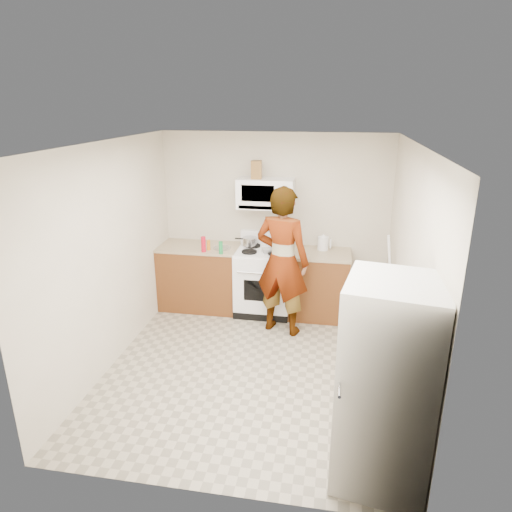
% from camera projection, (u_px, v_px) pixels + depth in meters
% --- Properties ---
extents(floor, '(3.60, 3.60, 0.00)m').
position_uv_depth(floor, '(252.00, 367.00, 5.22)').
color(floor, gray).
rests_on(floor, ground).
extents(back_wall, '(3.20, 0.02, 2.50)m').
position_uv_depth(back_wall, '(274.00, 222.00, 6.49)').
color(back_wall, beige).
rests_on(back_wall, floor).
extents(right_wall, '(0.02, 3.60, 2.50)m').
position_uv_depth(right_wall, '(408.00, 274.00, 4.56)').
color(right_wall, beige).
rests_on(right_wall, floor).
extents(cabinet_left, '(1.12, 0.62, 0.90)m').
position_uv_depth(cabinet_left, '(200.00, 278.00, 6.64)').
color(cabinet_left, brown).
rests_on(cabinet_left, floor).
extents(counter_left, '(1.14, 0.64, 0.03)m').
position_uv_depth(counter_left, '(199.00, 247.00, 6.48)').
color(counter_left, tan).
rests_on(counter_left, cabinet_left).
extents(cabinet_right, '(0.80, 0.62, 0.90)m').
position_uv_depth(cabinet_right, '(319.00, 285.00, 6.36)').
color(cabinet_right, brown).
rests_on(cabinet_right, floor).
extents(counter_right, '(0.82, 0.64, 0.03)m').
position_uv_depth(counter_right, '(321.00, 254.00, 6.20)').
color(counter_right, tan).
rests_on(counter_right, cabinet_right).
extents(gas_range, '(0.76, 0.65, 1.13)m').
position_uv_depth(gas_range, '(264.00, 280.00, 6.46)').
color(gas_range, white).
rests_on(gas_range, floor).
extents(microwave, '(0.76, 0.38, 0.40)m').
position_uv_depth(microwave, '(266.00, 193.00, 6.19)').
color(microwave, white).
rests_on(microwave, back_wall).
extents(person, '(0.81, 0.64, 1.93)m').
position_uv_depth(person, '(282.00, 262.00, 5.76)').
color(person, tan).
rests_on(person, floor).
extents(fridge, '(0.81, 0.81, 1.70)m').
position_uv_depth(fridge, '(388.00, 385.00, 3.45)').
color(fridge, silver).
rests_on(fridge, floor).
extents(kettle, '(0.18, 0.18, 0.18)m').
position_uv_depth(kettle, '(323.00, 243.00, 6.29)').
color(kettle, silver).
rests_on(kettle, counter_right).
extents(jug, '(0.15, 0.15, 0.24)m').
position_uv_depth(jug, '(257.00, 170.00, 6.08)').
color(jug, brown).
rests_on(jug, microwave).
extents(saucepan, '(0.25, 0.25, 0.11)m').
position_uv_depth(saucepan, '(250.00, 242.00, 6.43)').
color(saucepan, '#A8A8AD').
rests_on(saucepan, gas_range).
extents(tray, '(0.29, 0.25, 0.05)m').
position_uv_depth(tray, '(272.00, 250.00, 6.23)').
color(tray, silver).
rests_on(tray, gas_range).
extents(bottle_spray, '(0.07, 0.07, 0.21)m').
position_uv_depth(bottle_spray, '(203.00, 244.00, 6.20)').
color(bottle_spray, '#B60D22').
rests_on(bottle_spray, counter_left).
extents(bottle_hot_sauce, '(0.06, 0.06, 0.14)m').
position_uv_depth(bottle_hot_sauce, '(209.00, 245.00, 6.28)').
color(bottle_hot_sauce, orange).
rests_on(bottle_hot_sauce, counter_left).
extents(bottle_green_cap, '(0.06, 0.06, 0.17)m').
position_uv_depth(bottle_green_cap, '(221.00, 248.00, 6.12)').
color(bottle_green_cap, '#17833A').
rests_on(bottle_green_cap, counter_left).
extents(pot_lid, '(0.34, 0.34, 0.01)m').
position_uv_depth(pot_lid, '(222.00, 248.00, 6.38)').
color(pot_lid, silver).
rests_on(pot_lid, counter_left).
extents(broom, '(0.23, 0.22, 1.37)m').
position_uv_depth(broom, '(391.00, 286.00, 5.70)').
color(broom, white).
rests_on(broom, floor).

